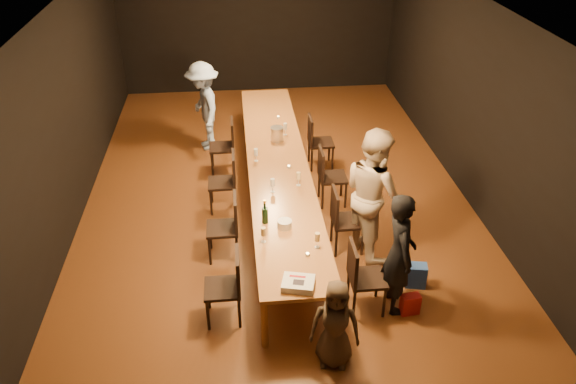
{
  "coord_description": "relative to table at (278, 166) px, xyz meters",
  "views": [
    {
      "loc": [
        -0.6,
        -7.38,
        4.77
      ],
      "look_at": [
        0.03,
        -1.26,
        1.0
      ],
      "focal_mm": 35.0,
      "sensor_mm": 36.0,
      "label": 1
    }
  ],
  "objects": [
    {
      "name": "ground",
      "position": [
        0.0,
        0.0,
        -0.7
      ],
      "size": [
        10.0,
        10.0,
        0.0
      ],
      "primitive_type": "plane",
      "color": "#492812",
      "rests_on": "ground"
    },
    {
      "name": "room_shell",
      "position": [
        0.0,
        0.0,
        1.38
      ],
      "size": [
        6.04,
        10.04,
        3.02
      ],
      "color": "black",
      "rests_on": "ground"
    },
    {
      "name": "table",
      "position": [
        0.0,
        0.0,
        0.0
      ],
      "size": [
        0.9,
        6.0,
        0.75
      ],
      "color": "#925F2A",
      "rests_on": "ground"
    },
    {
      "name": "chair_right_0",
      "position": [
        0.85,
        -2.4,
        -0.24
      ],
      "size": [
        0.42,
        0.42,
        0.93
      ],
      "primitive_type": null,
      "rotation": [
        0.0,
        0.0,
        -1.57
      ],
      "color": "black",
      "rests_on": "ground"
    },
    {
      "name": "chair_right_1",
      "position": [
        0.85,
        -1.2,
        -0.24
      ],
      "size": [
        0.42,
        0.42,
        0.93
      ],
      "primitive_type": null,
      "rotation": [
        0.0,
        0.0,
        -1.57
      ],
      "color": "black",
      "rests_on": "ground"
    },
    {
      "name": "chair_right_2",
      "position": [
        0.85,
        0.0,
        -0.24
      ],
      "size": [
        0.42,
        0.42,
        0.93
      ],
      "primitive_type": null,
      "rotation": [
        0.0,
        0.0,
        -1.57
      ],
      "color": "black",
      "rests_on": "ground"
    },
    {
      "name": "chair_right_3",
      "position": [
        0.85,
        1.2,
        -0.24
      ],
      "size": [
        0.42,
        0.42,
        0.93
      ],
      "primitive_type": null,
      "rotation": [
        0.0,
        0.0,
        -1.57
      ],
      "color": "black",
      "rests_on": "ground"
    },
    {
      "name": "chair_left_0",
      "position": [
        -0.85,
        -2.4,
        -0.24
      ],
      "size": [
        0.42,
        0.42,
        0.93
      ],
      "primitive_type": null,
      "rotation": [
        0.0,
        0.0,
        1.57
      ],
      "color": "black",
      "rests_on": "ground"
    },
    {
      "name": "chair_left_1",
      "position": [
        -0.85,
        -1.2,
        -0.24
      ],
      "size": [
        0.42,
        0.42,
        0.93
      ],
      "primitive_type": null,
      "rotation": [
        0.0,
        0.0,
        1.57
      ],
      "color": "black",
      "rests_on": "ground"
    },
    {
      "name": "chair_left_2",
      "position": [
        -0.85,
        0.0,
        -0.24
      ],
      "size": [
        0.42,
        0.42,
        0.93
      ],
      "primitive_type": null,
      "rotation": [
        0.0,
        0.0,
        1.57
      ],
      "color": "black",
      "rests_on": "ground"
    },
    {
      "name": "chair_left_3",
      "position": [
        -0.85,
        1.2,
        -0.24
      ],
      "size": [
        0.42,
        0.42,
        0.93
      ],
      "primitive_type": null,
      "rotation": [
        0.0,
        0.0,
        1.57
      ],
      "color": "black",
      "rests_on": "ground"
    },
    {
      "name": "woman_birthday",
      "position": [
        1.21,
        -2.38,
        0.08
      ],
      "size": [
        0.38,
        0.58,
        1.57
      ],
      "primitive_type": "imported",
      "rotation": [
        0.0,
        0.0,
        1.56
      ],
      "color": "black",
      "rests_on": "ground"
    },
    {
      "name": "woman_tan",
      "position": [
        1.15,
        -1.26,
        0.22
      ],
      "size": [
        0.95,
        1.07,
        1.84
      ],
      "primitive_type": "imported",
      "rotation": [
        0.0,
        0.0,
        1.91
      ],
      "color": "beige",
      "rests_on": "ground"
    },
    {
      "name": "man_blue",
      "position": [
        -1.15,
        2.14,
        0.11
      ],
      "size": [
        0.84,
        1.16,
        1.62
      ],
      "primitive_type": "imported",
      "rotation": [
        0.0,
        0.0,
        -1.33
      ],
      "color": "#97B4E9",
      "rests_on": "ground"
    },
    {
      "name": "child",
      "position": [
        0.33,
        -3.19,
        -0.16
      ],
      "size": [
        0.59,
        0.45,
        1.08
      ],
      "primitive_type": "imported",
      "rotation": [
        0.0,
        0.0,
        -0.22
      ],
      "color": "#423325",
      "rests_on": "ground"
    },
    {
      "name": "gift_bag_red",
      "position": [
        1.36,
        -2.55,
        -0.57
      ],
      "size": [
        0.24,
        0.15,
        0.27
      ],
      "primitive_type": "cube",
      "rotation": [
        0.0,
        0.0,
        0.12
      ],
      "color": "red",
      "rests_on": "ground"
    },
    {
      "name": "gift_bag_blue",
      "position": [
        1.57,
        -2.07,
        -0.54
      ],
      "size": [
        0.28,
        0.22,
        0.32
      ],
      "primitive_type": "cube",
      "rotation": [
        0.0,
        0.0,
        -0.2
      ],
      "color": "#2950B2",
      "rests_on": "ground"
    },
    {
      "name": "birthday_cake",
      "position": [
        -0.02,
        -2.8,
        0.09
      ],
      "size": [
        0.4,
        0.35,
        0.08
      ],
      "rotation": [
        0.0,
        0.0,
        -0.25
      ],
      "color": "white",
      "rests_on": "table"
    },
    {
      "name": "plate_stack",
      "position": [
        -0.06,
        -1.69,
        0.1
      ],
      "size": [
        0.18,
        0.18,
        0.1
      ],
      "primitive_type": "cylinder",
      "rotation": [
        0.0,
        0.0,
        0.02
      ],
      "color": "silver",
      "rests_on": "table"
    },
    {
      "name": "champagne_bottle",
      "position": [
        -0.29,
        -1.55,
        0.21
      ],
      "size": [
        0.08,
        0.08,
        0.33
      ],
      "primitive_type": null,
      "rotation": [
        0.0,
        0.0,
        0.01
      ],
      "color": "black",
      "rests_on": "table"
    },
    {
      "name": "ice_bucket",
      "position": [
        0.05,
        0.76,
        0.16
      ],
      "size": [
        0.24,
        0.24,
        0.23
      ],
      "primitive_type": "cylinder",
      "rotation": [
        0.0,
        0.0,
        0.17
      ],
      "color": "silver",
      "rests_on": "table"
    },
    {
      "name": "wineglass_0",
      "position": [
        -0.34,
        -1.96,
        0.15
      ],
      "size": [
        0.06,
        0.06,
        0.21
      ],
      "primitive_type": null,
      "color": "beige",
      "rests_on": "table"
    },
    {
      "name": "wineglass_1",
      "position": [
        0.28,
        -2.13,
        0.15
      ],
      "size": [
        0.06,
        0.06,
        0.21
      ],
      "primitive_type": null,
      "color": "beige",
      "rests_on": "table"
    },
    {
      "name": "wineglass_2",
      "position": [
        -0.14,
        -0.83,
        0.15
      ],
      "size": [
        0.06,
        0.06,
        0.21
      ],
      "primitive_type": null,
      "color": "silver",
      "rests_on": "table"
    },
    {
      "name": "wineglass_3",
      "position": [
        0.23,
        -0.69,
        0.15
      ],
      "size": [
        0.06,
        0.06,
        0.21
      ],
      "primitive_type": null,
      "color": "beige",
      "rests_on": "table"
    },
    {
      "name": "wineglass_4",
      "position": [
        -0.32,
        0.09,
        0.15
      ],
      "size": [
        0.06,
        0.06,
        0.21
      ],
      "primitive_type": null,
      "color": "silver",
      "rests_on": "table"
    },
    {
      "name": "wineglass_5",
      "position": [
        0.21,
        0.95,
        0.15
      ],
      "size": [
        0.06,
        0.06,
        0.21
      ],
      "primitive_type": null,
      "color": "silver",
      "rests_on": "table"
    },
    {
      "name": "tealight_near",
      "position": [
        0.15,
        -2.28,
        0.06
      ],
      "size": [
        0.05,
        0.05,
        0.03
      ],
      "primitive_type": "cylinder",
      "color": "#B2B7B2",
      "rests_on": "table"
    },
    {
      "name": "tealight_mid",
      "position": [
        0.15,
        -0.16,
        0.06
      ],
      "size": [
        0.05,
        0.05,
        0.03
      ],
      "primitive_type": "cylinder",
      "color": "#B2B7B2",
      "rests_on": "table"
    },
    {
      "name": "tealight_far",
      "position": [
        0.15,
        1.63,
        0.06
      ],
      "size": [
        0.05,
        0.05,
        0.03
      ],
      "primitive_type": "cylinder",
      "color": "#B2B7B2",
      "rests_on": "table"
    }
  ]
}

